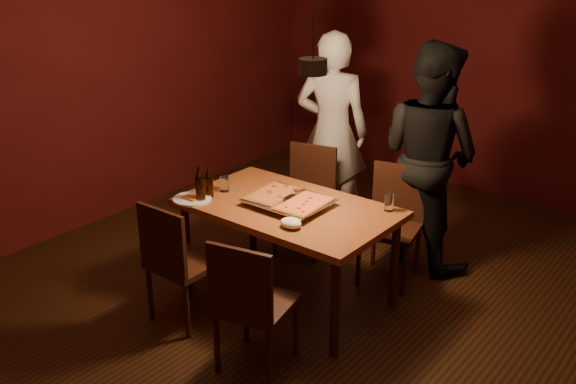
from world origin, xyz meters
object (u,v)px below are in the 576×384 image
Objects in this scene: beer_bottle_a at (200,184)px; diner_white at (332,132)px; chair_near_right at (249,296)px; diner_dark at (429,156)px; beer_bottle_b at (209,182)px; chair_near_left at (175,253)px; chair_far_right at (394,213)px; plate_slice at (192,199)px; dining_table at (288,215)px; chair_far_left at (308,189)px; pendant_lamp at (313,65)px; pizza_tray at (289,202)px.

diner_white is at bearing 89.95° from beer_bottle_a.
diner_dark reaches higher than chair_near_right.
diner_white reaches higher than beer_bottle_a.
chair_near_left is at bearing -72.30° from beer_bottle_b.
diner_dark is (0.05, 0.41, 0.36)m from chair_far_right.
chair_near_right reaches higher than plate_slice.
chair_far_right reaches higher than dining_table.
beer_bottle_b reaches higher than chair_near_right.
chair_near_left reaches higher than dining_table.
chair_far_right is (0.82, 0.01, 0.00)m from chair_far_left.
chair_near_right is 0.28× the size of diner_white.
pendant_lamp is (0.20, -0.00, 1.08)m from dining_table.
chair_near_right is at bearing -28.99° from beer_bottle_a.
chair_far_right is 1.13m from diner_white.
pizza_tray is at bearing 82.09° from diner_dark.
beer_bottle_a is at bearing -152.23° from pizza_tray.
chair_far_right is (0.42, 0.79, -0.14)m from dining_table.
beer_bottle_b is 0.81× the size of plate_slice.
pendant_lamp is (0.74, 0.33, 0.88)m from beer_bottle_a.
diner_white is at bearing 87.66° from plate_slice.
diner_white is (0.00, 1.63, 0.01)m from beer_bottle_a.
chair_near_left is 2.06m from diner_white.
beer_bottle_b is at bearing -157.40° from dining_table.
chair_near_left is 2.17× the size of beer_bottle_b.
diner_white is at bearing 119.50° from pendant_lamp.
beer_bottle_a reaches higher than dining_table.
diner_white is 0.99× the size of diner_dark.
beer_bottle_a is 1.83m from diner_dark.
beer_bottle_a is (-0.13, -1.11, 0.35)m from chair_far_left.
diner_dark is at bearing 56.74° from beer_bottle_a.
diner_dark reaches higher than beer_bottle_a.
diner_dark reaches higher than chair_far_right.
chair_near_left is 0.97× the size of chair_near_right.
chair_far_right is 1.51m from beer_bottle_a.
dining_table is at bearing 169.26° from pizza_tray.
pizza_tray is (0.40, 0.72, 0.24)m from chair_near_left.
diner_white is 1.62× the size of pendant_lamp.
diner_dark is (1.00, -0.10, 0.01)m from diner_white.
chair_far_left is 0.92× the size of pizza_tray.
dining_table is at bearing 30.46° from plate_slice.
pendant_lamp reaches higher than chair_far_left.
dining_table is 0.91m from chair_near_right.
chair_far_left is 0.28× the size of diner_white.
diner_white is at bearing 7.47° from diner_dark.
diner_white reaches higher than chair_near_left.
chair_far_right reaches higher than pizza_tray.
plate_slice is at bearing -153.30° from pizza_tray.
diner_dark is (1.02, 1.43, 0.04)m from beer_bottle_b.
beer_bottle_b reaches higher than chair_far_right.
chair_far_left is at bearing 117.51° from dining_table.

